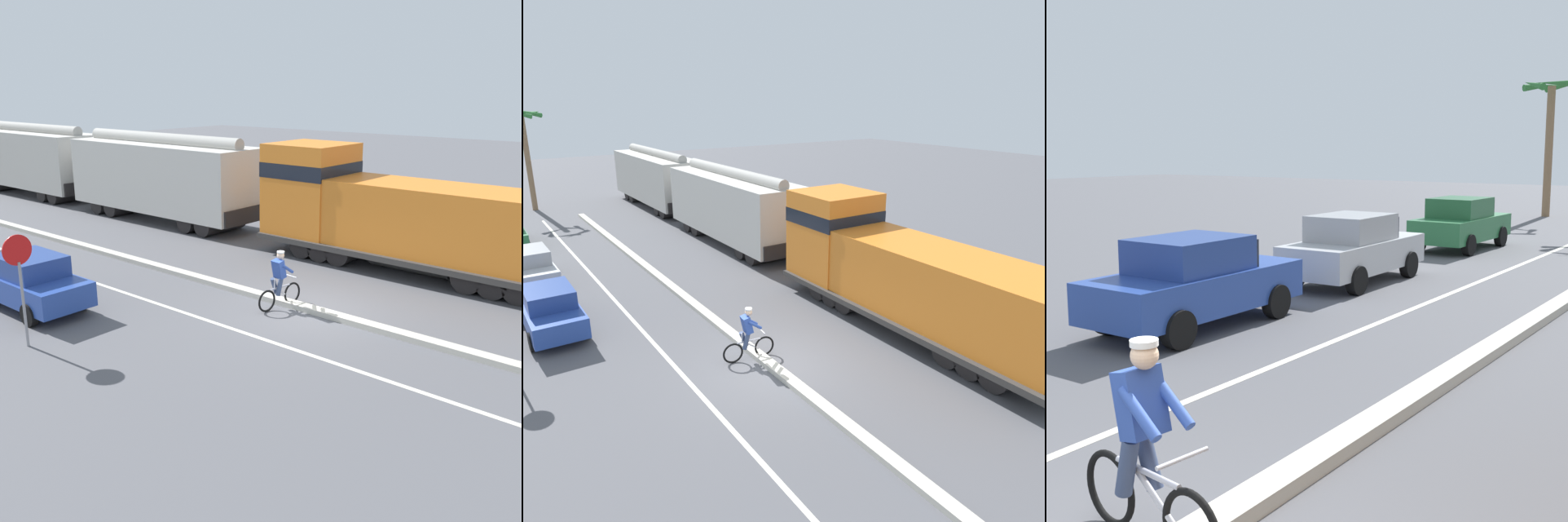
# 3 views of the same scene
# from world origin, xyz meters

# --- Properties ---
(ground_plane) EXTENTS (120.00, 120.00, 0.00)m
(ground_plane) POSITION_xyz_m (0.00, 0.00, 0.00)
(ground_plane) COLOR #56565B
(median_curb) EXTENTS (0.36, 36.00, 0.16)m
(median_curb) POSITION_xyz_m (0.00, 6.00, 0.08)
(median_curb) COLOR beige
(median_curb) RESTS_ON ground
(lane_stripe) EXTENTS (0.14, 36.00, 0.01)m
(lane_stripe) POSITION_xyz_m (-2.40, 6.00, 0.00)
(lane_stripe) COLOR silver
(lane_stripe) RESTS_ON ground
(locomotive) EXTENTS (3.10, 11.61, 4.20)m
(locomotive) POSITION_xyz_m (5.51, 0.23, 1.80)
(locomotive) COLOR orange
(locomotive) RESTS_ON ground
(hopper_car_lead) EXTENTS (2.90, 10.60, 4.18)m
(hopper_car_lead) POSITION_xyz_m (5.51, 12.38, 2.08)
(hopper_car_lead) COLOR beige
(hopper_car_lead) RESTS_ON ground
(hopper_car_middle) EXTENTS (2.90, 10.60, 4.18)m
(hopper_car_middle) POSITION_xyz_m (5.51, 23.98, 2.08)
(hopper_car_middle) COLOR #B4B1AA
(hopper_car_middle) RESTS_ON ground
(parked_car_blue) EXTENTS (1.85, 4.21, 1.62)m
(parked_car_blue) POSITION_xyz_m (-4.98, 6.31, 0.82)
(parked_car_blue) COLOR #28479E
(parked_car_blue) RESTS_ON ground
(cyclist) EXTENTS (1.71, 0.51, 1.71)m
(cyclist) POSITION_xyz_m (-0.31, 0.71, 0.82)
(cyclist) COLOR black
(cyclist) RESTS_ON ground
(stop_sign) EXTENTS (0.76, 0.08, 2.88)m
(stop_sign) POSITION_xyz_m (-6.53, 3.87, 2.02)
(stop_sign) COLOR gray
(stop_sign) RESTS_ON ground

